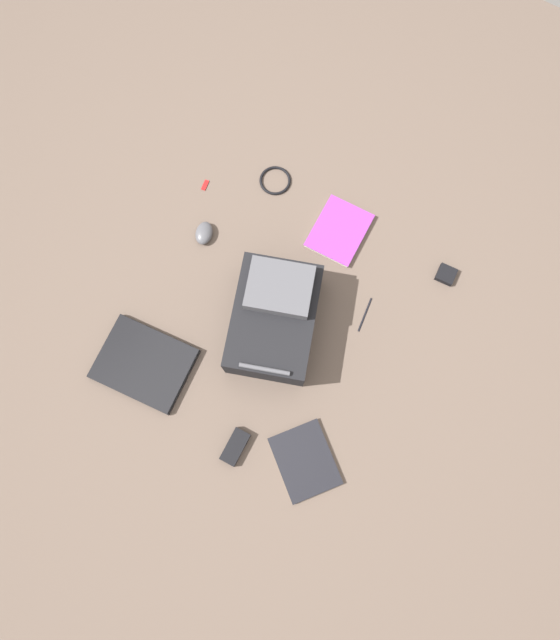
% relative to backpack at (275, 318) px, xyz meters
% --- Properties ---
extents(ground_plane, '(3.76, 3.76, 0.00)m').
position_rel_backpack_xyz_m(ground_plane, '(0.00, -0.04, -0.10)').
color(ground_plane, brown).
extents(backpack, '(0.42, 0.51, 0.22)m').
position_rel_backpack_xyz_m(backpack, '(0.00, 0.00, 0.00)').
color(backpack, black).
rests_on(backpack, ground_plane).
extents(laptop, '(0.37, 0.30, 0.03)m').
position_rel_backpack_xyz_m(laptop, '(0.36, 0.38, -0.08)').
color(laptop, black).
rests_on(laptop, ground_plane).
extents(book_comic, '(0.32, 0.31, 0.02)m').
position_rel_backpack_xyz_m(book_comic, '(-0.35, 0.40, -0.09)').
color(book_comic, silver).
rests_on(book_comic, ground_plane).
extents(book_manual, '(0.20, 0.25, 0.02)m').
position_rel_backpack_xyz_m(book_manual, '(-0.04, -0.46, -0.08)').
color(book_manual, silver).
rests_on(book_manual, ground_plane).
extents(computer_mouse, '(0.10, 0.12, 0.04)m').
position_rel_backpack_xyz_m(computer_mouse, '(0.43, -0.18, -0.07)').
color(computer_mouse, '#4C4C51').
rests_on(computer_mouse, ground_plane).
extents(cable_coil, '(0.13, 0.13, 0.01)m').
position_rel_backpack_xyz_m(cable_coil, '(0.30, -0.53, -0.09)').
color(cable_coil, black).
rests_on(cable_coil, ground_plane).
extents(power_brick, '(0.07, 0.13, 0.03)m').
position_rel_backpack_xyz_m(power_brick, '(-0.10, 0.48, -0.08)').
color(power_brick, black).
rests_on(power_brick, ground_plane).
extents(pen_black, '(0.02, 0.15, 0.01)m').
position_rel_backpack_xyz_m(pen_black, '(-0.29, -0.20, -0.09)').
color(pen_black, black).
rests_on(pen_black, ground_plane).
extents(earbud_pouch, '(0.07, 0.07, 0.03)m').
position_rel_backpack_xyz_m(earbud_pouch, '(-0.50, -0.50, -0.08)').
color(earbud_pouch, black).
rests_on(earbud_pouch, ground_plane).
extents(usb_stick, '(0.02, 0.05, 0.01)m').
position_rel_backpack_xyz_m(usb_stick, '(0.55, -0.38, -0.09)').
color(usb_stick, '#B21919').
rests_on(usb_stick, ground_plane).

